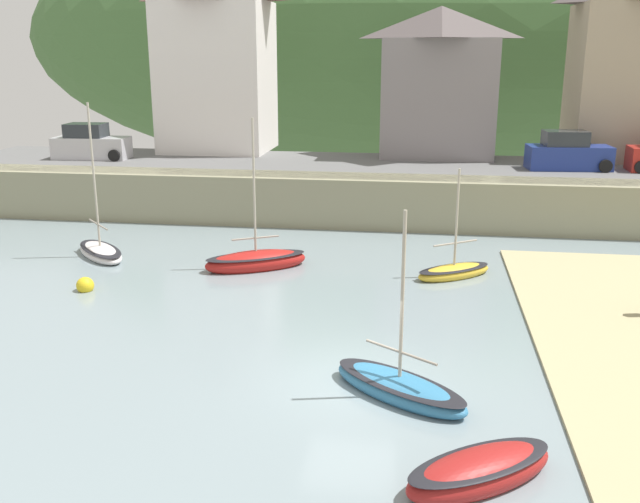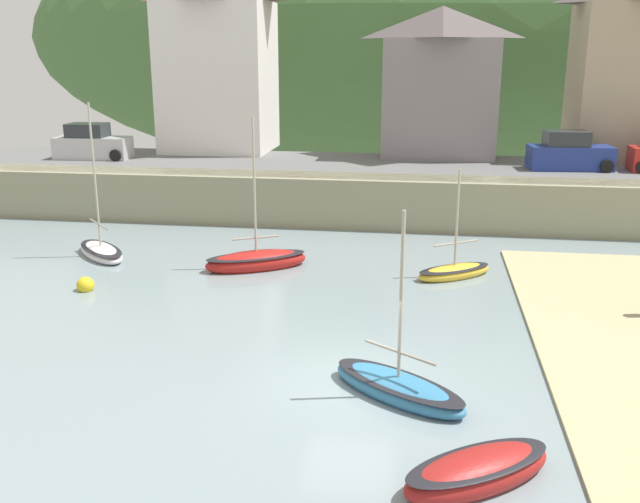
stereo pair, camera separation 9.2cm
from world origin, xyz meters
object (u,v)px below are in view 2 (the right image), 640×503
sailboat_blue_trim (101,251)px  fishing_boat_green (478,471)px  waterfront_building_left (218,58)px  sailboat_far_left (398,387)px  parked_car_near_slipway (92,144)px  dinghy_open_wooden (454,271)px  waterfront_building_right (638,60)px  parked_car_by_wall (569,154)px  waterfront_building_centre (440,81)px  mooring_buoy (86,285)px  motorboat_with_cabin (256,261)px

sailboat_blue_trim → fishing_boat_green: bearing=2.2°
waterfront_building_left → sailboat_far_left: size_ratio=2.20×
fishing_boat_green → parked_car_near_slipway: 31.81m
dinghy_open_wooden → waterfront_building_right: bearing=23.2°
dinghy_open_wooden → fishing_boat_green: 13.37m
dinghy_open_wooden → parked_car_by_wall: (5.96, 11.40, 2.98)m
sailboat_far_left → waterfront_building_centre: bearing=122.6°
fishing_boat_green → mooring_buoy: size_ratio=5.60×
waterfront_building_left → dinghy_open_wooden: size_ratio=2.51×
waterfront_building_right → parked_car_near_slipway: size_ratio=2.51×
sailboat_blue_trim → parked_car_near_slipway: sailboat_blue_trim is taller
waterfront_building_centre → fishing_boat_green: bearing=-88.8°
waterfront_building_centre → waterfront_building_right: (10.56, 0.00, 1.15)m
parked_car_by_wall → waterfront_building_left: bearing=162.3°
motorboat_with_cabin → waterfront_building_centre: bearing=37.9°
waterfront_building_centre → parked_car_near_slipway: (-19.13, -4.50, -3.38)m
fishing_boat_green → parked_car_near_slipway: bearing=93.7°
parked_car_near_slipway → parked_car_by_wall: same height
waterfront_building_right → mooring_buoy: bearing=-139.8°
fishing_boat_green → parked_car_by_wall: (5.94, 24.77, 2.95)m
waterfront_building_right → mooring_buoy: size_ratio=16.87×
sailboat_far_left → motorboat_with_cabin: bearing=156.1°
waterfront_building_left → sailboat_far_left: waterfront_building_left is taller
dinghy_open_wooden → motorboat_with_cabin: 7.65m
sailboat_blue_trim → parked_car_by_wall: size_ratio=1.52×
mooring_buoy → sailboat_far_left: bearing=-29.4°
dinghy_open_wooden → fishing_boat_green: bearing=-124.7°
waterfront_building_left → dinghy_open_wooden: bearing=-49.4°
waterfront_building_centre → waterfront_building_right: bearing=0.0°
motorboat_with_cabin → waterfront_building_right: bearing=13.9°
fishing_boat_green → parked_car_by_wall: 25.64m
waterfront_building_left → sailboat_blue_trim: size_ratio=1.67×
waterfront_building_centre → waterfront_building_left: bearing=180.0°
fishing_boat_green → parked_car_near_slipway: (-19.75, 24.77, 2.95)m
waterfront_building_right → fishing_boat_green: waterfront_building_right is taller
parked_car_by_wall → mooring_buoy: parked_car_by_wall is taller
parked_car_by_wall → waterfront_building_right: bearing=43.7°
motorboat_with_cabin → sailboat_blue_trim: size_ratio=0.94×
fishing_boat_green → sailboat_far_left: size_ratio=0.72×
parked_car_near_slipway → parked_car_by_wall: size_ratio=0.99×
parked_car_near_slipway → parked_car_by_wall: bearing=-2.9°
fishing_boat_green → parked_car_by_wall: size_ratio=0.82×
waterfront_building_right → motorboat_with_cabin: (-17.61, -15.92, -7.43)m
waterfront_building_left → dinghy_open_wooden: (13.61, -15.90, -7.62)m
dinghy_open_wooden → waterfront_building_left: bearing=95.8°
waterfront_building_centre → sailboat_far_left: size_ratio=1.69×
motorboat_with_cabin → sailboat_far_left: (5.96, -9.91, -0.07)m
parked_car_by_wall → motorboat_with_cabin: bearing=-144.7°
fishing_boat_green → mooring_buoy: (-13.07, 9.85, -0.07)m
waterfront_building_right → fishing_boat_green: (-9.94, -29.27, -7.48)m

